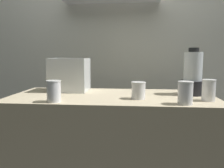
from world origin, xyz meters
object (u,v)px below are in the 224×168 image
Objects in this scene: carrot_display_bin at (70,81)px; juice_cup_pomegranate_left at (138,91)px; juice_cup_beet_middle at (185,94)px; blender_pitcher at (193,76)px; juice_cup_pomegranate_far_left at (54,92)px; juice_cup_pomegranate_right at (209,91)px.

carrot_display_bin is 2.59× the size of juice_cup_pomegranate_left.
juice_cup_beet_middle is (0.79, -0.42, -0.02)m from carrot_display_bin.
juice_cup_pomegranate_far_left is at bearing -158.70° from blender_pitcher.
carrot_display_bin is 0.90m from juice_cup_beet_middle.
juice_cup_pomegranate_far_left is at bearing -163.82° from juice_cup_pomegranate_left.
juice_cup_pomegranate_right reaches higher than juice_cup_pomegranate_left.
blender_pitcher is (0.91, -0.08, 0.05)m from carrot_display_bin.
juice_cup_pomegranate_right is (0.95, -0.30, -0.02)m from carrot_display_bin.
carrot_display_bin reaches higher than juice_cup_pomegranate_far_left.
blender_pitcher is 2.50× the size of juice_cup_pomegranate_right.
juice_cup_pomegranate_left is at bearing 16.18° from juice_cup_pomegranate_far_left.
carrot_display_bin is 0.43m from juice_cup_pomegranate_far_left.
juice_cup_pomegranate_far_left is at bearing -86.96° from carrot_display_bin.
juice_cup_pomegranate_left is 0.30m from juice_cup_beet_middle.
carrot_display_bin reaches higher than juice_cup_pomegranate_left.
blender_pitcher is at bearing -5.16° from carrot_display_bin.
juice_cup_pomegranate_right is (0.93, 0.13, -0.00)m from juice_cup_pomegranate_far_left.
juice_cup_beet_middle is at bearing -109.44° from blender_pitcher.
carrot_display_bin reaches higher than juice_cup_pomegranate_right.
blender_pitcher is 2.48× the size of juice_cup_beet_middle.
juice_cup_beet_middle is (0.77, 0.01, -0.00)m from juice_cup_pomegranate_far_left.
carrot_display_bin is 1.00m from juice_cup_pomegranate_right.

